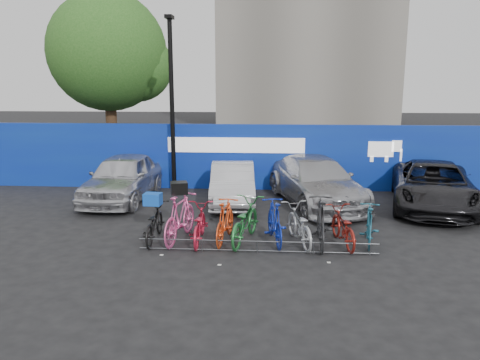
# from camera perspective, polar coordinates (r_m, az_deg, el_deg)

# --- Properties ---
(ground) EXTENTS (100.00, 100.00, 0.00)m
(ground) POSITION_cam_1_polar(r_m,az_deg,el_deg) (11.63, 2.21, -7.80)
(ground) COLOR black
(ground) RESTS_ON ground
(hoarding) EXTENTS (22.00, 0.18, 2.40)m
(hoarding) POSITION_cam_1_polar(r_m,az_deg,el_deg) (17.16, 2.87, 2.80)
(hoarding) COLOR #0A2095
(hoarding) RESTS_ON ground
(tree) EXTENTS (5.40, 5.20, 7.80)m
(tree) POSITION_cam_1_polar(r_m,az_deg,el_deg) (22.19, -15.21, 14.50)
(tree) COLOR #382314
(tree) RESTS_ON ground
(lamppost) EXTENTS (0.25, 0.50, 6.11)m
(lamppost) POSITION_cam_1_polar(r_m,az_deg,el_deg) (16.73, -8.31, 9.58)
(lamppost) COLOR black
(lamppost) RESTS_ON ground
(bike_rack) EXTENTS (5.60, 0.03, 0.30)m
(bike_rack) POSITION_cam_1_polar(r_m,az_deg,el_deg) (11.01, 2.12, -8.06)
(bike_rack) COLOR #595B60
(bike_rack) RESTS_ON ground
(car_0) EXTENTS (1.97, 4.63, 1.56)m
(car_0) POSITION_cam_1_polar(r_m,az_deg,el_deg) (16.13, -14.10, 0.33)
(car_0) COLOR silver
(car_0) RESTS_ON ground
(car_1) EXTENTS (1.69, 4.05, 1.30)m
(car_1) POSITION_cam_1_polar(r_m,az_deg,el_deg) (15.24, -0.91, -0.47)
(car_1) COLOR silver
(car_1) RESTS_ON ground
(car_2) EXTENTS (3.45, 5.54, 1.50)m
(car_2) POSITION_cam_1_polar(r_m,az_deg,el_deg) (15.40, 9.24, -0.13)
(car_2) COLOR #AAAAAF
(car_2) RESTS_ON ground
(car_3) EXTENTS (3.50, 5.59, 1.44)m
(car_3) POSITION_cam_1_polar(r_m,az_deg,el_deg) (15.89, 22.48, -0.63)
(car_3) COLOR black
(car_3) RESTS_ON ground
(bike_0) EXTENTS (0.67, 1.79, 0.93)m
(bike_0) POSITION_cam_1_polar(r_m,az_deg,el_deg) (11.92, -10.47, -5.16)
(bike_0) COLOR black
(bike_0) RESTS_ON ground
(bike_1) EXTENTS (0.92, 2.08, 1.21)m
(bike_1) POSITION_cam_1_polar(r_m,az_deg,el_deg) (11.79, -7.34, -4.53)
(bike_1) COLOR #E65398
(bike_1) RESTS_ON ground
(bike_2) EXTENTS (0.68, 1.82, 0.95)m
(bike_2) POSITION_cam_1_polar(r_m,az_deg,el_deg) (11.64, -5.04, -5.38)
(bike_2) COLOR #BA1C35
(bike_2) RESTS_ON ground
(bike_3) EXTENTS (0.73, 1.83, 1.07)m
(bike_3) POSITION_cam_1_polar(r_m,az_deg,el_deg) (11.64, -1.83, -5.02)
(bike_3) COLOR #F04919
(bike_3) RESTS_ON ground
(bike_4) EXTENTS (1.16, 2.15, 1.07)m
(bike_4) POSITION_cam_1_polar(r_m,az_deg,el_deg) (11.61, 0.55, -5.05)
(bike_4) COLOR #206E2F
(bike_4) RESTS_ON ground
(bike_5) EXTENTS (0.81, 1.87, 1.09)m
(bike_5) POSITION_cam_1_polar(r_m,az_deg,el_deg) (11.59, 4.25, -5.07)
(bike_5) COLOR #0F259D
(bike_5) RESTS_ON ground
(bike_6) EXTENTS (1.07, 1.95, 0.97)m
(bike_6) POSITION_cam_1_polar(r_m,az_deg,el_deg) (11.59, 7.20, -5.44)
(bike_6) COLOR #9FA2A6
(bike_6) RESTS_ON ground
(bike_7) EXTENTS (0.63, 2.02, 1.20)m
(bike_7) POSITION_cam_1_polar(r_m,az_deg,el_deg) (11.52, 9.82, -5.03)
(bike_7) COLOR #252627
(bike_7) RESTS_ON ground
(bike_8) EXTENTS (0.88, 1.84, 0.93)m
(bike_8) POSITION_cam_1_polar(r_m,az_deg,el_deg) (11.69, 12.40, -5.60)
(bike_8) COLOR maroon
(bike_8) RESTS_ON ground
(bike_9) EXTENTS (0.75, 1.71, 0.99)m
(bike_9) POSITION_cam_1_polar(r_m,az_deg,el_deg) (11.91, 15.49, -5.25)
(bike_9) COLOR #1D5A71
(bike_9) RESTS_ON ground
(cargo_crate) EXTENTS (0.44, 0.35, 0.30)m
(cargo_crate) POSITION_cam_1_polar(r_m,az_deg,el_deg) (11.75, -10.58, -2.30)
(cargo_crate) COLOR blue
(cargo_crate) RESTS_ON bike_0
(cargo_topcase) EXTENTS (0.49, 0.46, 0.30)m
(cargo_topcase) POSITION_cam_1_polar(r_m,az_deg,el_deg) (11.60, -7.44, -0.96)
(cargo_topcase) COLOR black
(cargo_topcase) RESTS_ON bike_1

